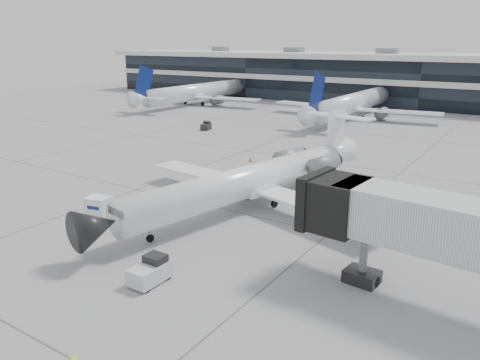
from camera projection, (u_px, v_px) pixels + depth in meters
The scene contains 9 objects.
ground at pixel (221, 209), 40.42m from camera, with size 220.00×220.00×0.00m, color gray.
terminal at pixel (431, 83), 104.90m from camera, with size 170.00×22.00×10.00m, color black.
bg_jet_left at pixel (199, 104), 108.13m from camera, with size 32.00×40.00×9.60m, color white, non-canonical shape.
bg_jet_center at pixel (353, 117), 88.81m from camera, with size 32.00×40.00×9.60m, color white, non-canonical shape.
regional_jet at pixel (252, 179), 40.33m from camera, with size 24.81×30.92×7.19m.
baggage_tug at pixel (150, 271), 27.91m from camera, with size 1.49×2.51×1.59m.
cargo_uld at pixel (99, 208), 37.96m from camera, with size 2.47×2.03×1.79m.
traffic_cone at pixel (250, 159), 56.18m from camera, with size 0.39×0.39×0.55m.
far_tug at pixel (206, 126), 76.49m from camera, with size 1.76×2.35×1.33m.
Camera 1 is at (22.14, -30.98, 13.90)m, focal length 35.00 mm.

